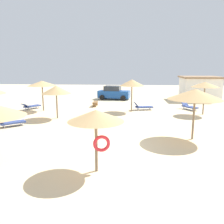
% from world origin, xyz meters
% --- Properties ---
extents(ground_plane, '(80.00, 80.00, 0.00)m').
position_xyz_m(ground_plane, '(0.00, 0.00, 0.00)').
color(ground_plane, beige).
extents(parasol_1, '(2.38, 2.38, 2.89)m').
position_xyz_m(parasol_1, '(7.70, 8.52, 2.63)').
color(parasol_1, '#75604C').
rests_on(parasol_1, ground).
extents(parasol_2, '(2.29, 2.29, 3.01)m').
position_xyz_m(parasol_2, '(1.39, 9.44, 2.69)').
color(parasol_2, '#75604C').
rests_on(parasol_2, ground).
extents(parasol_3, '(2.68, 2.68, 2.86)m').
position_xyz_m(parasol_3, '(-7.06, 9.23, 2.61)').
color(parasol_3, '#75604C').
rests_on(parasol_3, ground).
extents(parasol_6, '(3.09, 3.09, 2.97)m').
position_xyz_m(parasol_6, '(4.87, 1.20, 2.66)').
color(parasol_6, '#75604C').
rests_on(parasol_6, ground).
extents(parasol_8, '(2.25, 2.25, 2.56)m').
position_xyz_m(parasol_8, '(-0.18, -3.41, 2.28)').
color(parasol_8, '#75604C').
rests_on(parasol_8, ground).
extents(parasol_9, '(2.36, 2.36, 2.68)m').
position_xyz_m(parasol_9, '(-4.73, 6.10, 2.35)').
color(parasol_9, '#75604C').
rests_on(parasol_9, ground).
extents(lounger_0, '(1.82, 1.69, 0.80)m').
position_xyz_m(lounger_0, '(-7.21, 3.19, 0.33)').
color(lounger_0, '#33478C').
rests_on(lounger_0, ground).
extents(lounger_1, '(1.47, 1.93, 0.79)m').
position_xyz_m(lounger_1, '(7.04, 10.80, 0.32)').
color(lounger_1, '#33478C').
rests_on(lounger_1, ground).
extents(lounger_2, '(1.95, 1.00, 0.79)m').
position_xyz_m(lounger_2, '(2.49, 10.30, 0.32)').
color(lounger_2, '#33478C').
rests_on(lounger_2, ground).
extents(lounger_3, '(1.57, 1.95, 0.65)m').
position_xyz_m(lounger_3, '(-8.58, 9.93, 0.31)').
color(lounger_3, '#33478C').
rests_on(lounger_3, ground).
extents(bench_0, '(0.42, 1.51, 0.49)m').
position_xyz_m(bench_0, '(-2.44, 12.02, 0.35)').
color(bench_0, brown).
rests_on(bench_0, ground).
extents(parked_car, '(4.22, 2.50, 1.72)m').
position_xyz_m(parked_car, '(-0.80, 17.39, 0.82)').
color(parked_car, '#194C9E').
rests_on(parked_car, ground).
extents(beach_cabana, '(4.68, 4.20, 2.95)m').
position_xyz_m(beach_cabana, '(9.95, 17.64, 1.49)').
color(beach_cabana, white).
rests_on(beach_cabana, ground).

